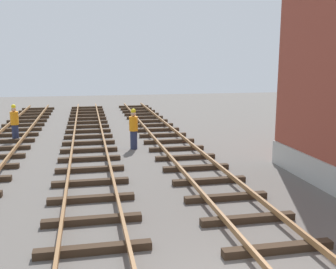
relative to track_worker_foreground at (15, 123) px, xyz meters
The scene contains 2 objects.
track_worker_foreground is the anchor object (origin of this frame).
track_worker_distant 6.32m from the track_worker_foreground, 27.23° to the right, with size 0.40×0.40×1.87m.
Camera 1 is at (-2.68, -5.69, 4.11)m, focal length 42.83 mm.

